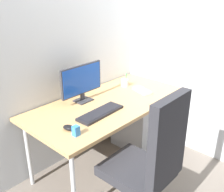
# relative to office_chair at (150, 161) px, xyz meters

# --- Properties ---
(ground_plane) EXTENTS (8.00, 8.00, 0.00)m
(ground_plane) POSITION_rel_office_chair_xyz_m (0.34, 0.72, -0.56)
(ground_plane) COLOR slate
(wall_back) EXTENTS (2.94, 0.04, 2.80)m
(wall_back) POSITION_rel_office_chair_xyz_m (0.34, 1.15, 0.84)
(wall_back) COLOR silver
(wall_back) RESTS_ON ground_plane
(wall_side_right) EXTENTS (0.04, 2.10, 2.80)m
(wall_side_right) POSITION_rel_office_chair_xyz_m (1.19, 0.54, 0.84)
(wall_side_right) COLOR silver
(wall_side_right) RESTS_ON ground_plane
(desk) EXTENTS (1.64, 0.80, 0.71)m
(desk) POSITION_rel_office_chair_xyz_m (0.34, 0.72, 0.10)
(desk) COLOR tan
(desk) RESTS_ON ground_plane
(office_chair) EXTENTS (0.61, 0.64, 1.12)m
(office_chair) POSITION_rel_office_chair_xyz_m (0.00, 0.00, 0.00)
(office_chair) COLOR black
(office_chair) RESTS_ON ground_plane
(filing_cabinet) EXTENTS (0.47, 0.47, 0.58)m
(filing_cabinet) POSITION_rel_office_chair_xyz_m (0.85, 0.74, -0.27)
(filing_cabinet) COLOR #9EA0A5
(filing_cabinet) RESTS_ON ground_plane
(monitor) EXTENTS (0.48, 0.13, 0.36)m
(monitor) POSITION_rel_office_chair_xyz_m (0.18, 0.94, 0.35)
(monitor) COLOR #333338
(monitor) RESTS_ON desk
(keyboard) EXTENTS (0.47, 0.17, 0.03)m
(keyboard) POSITION_rel_office_chair_xyz_m (0.10, 0.60, 0.16)
(keyboard) COLOR black
(keyboard) RESTS_ON desk
(mouse) EXTENTS (0.09, 0.11, 0.04)m
(mouse) POSITION_rel_office_chair_xyz_m (-0.26, 0.59, 0.16)
(mouse) COLOR black
(mouse) RESTS_ON desk
(pen_holder) EXTENTS (0.08, 0.08, 0.15)m
(pen_holder) POSITION_rel_office_chair_xyz_m (0.77, 0.89, 0.18)
(pen_holder) COLOR silver
(pen_holder) RESTS_ON desk
(notebook) EXTENTS (0.16, 0.24, 0.02)m
(notebook) POSITION_rel_office_chair_xyz_m (0.77, 0.65, 0.15)
(notebook) COLOR silver
(notebook) RESTS_ON desk
(desk_clamp_accessory) EXTENTS (0.05, 0.05, 0.08)m
(desk_clamp_accessory) POSITION_rel_office_chair_xyz_m (-0.28, 0.49, 0.18)
(desk_clamp_accessory) COLOR #337FD8
(desk_clamp_accessory) RESTS_ON desk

